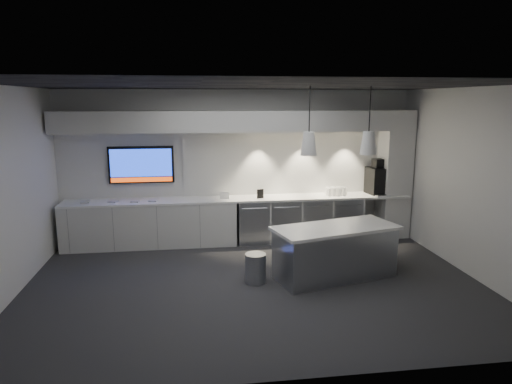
{
  "coord_description": "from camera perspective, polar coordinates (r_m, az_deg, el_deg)",
  "views": [
    {
      "loc": [
        -0.89,
        -6.58,
        2.79
      ],
      "look_at": [
        0.17,
        1.1,
        1.23
      ],
      "focal_mm": 32.0,
      "sensor_mm": 36.0,
      "label": 1
    }
  ],
  "objects": [
    {
      "name": "ceiling",
      "position": [
        6.64,
        -0.15,
        13.19
      ],
      "size": [
        7.0,
        7.0,
        0.0
      ],
      "primitive_type": "plane",
      "rotation": [
        3.14,
        0.0,
        0.0
      ],
      "color": "black",
      "rests_on": "wall_back"
    },
    {
      "name": "island",
      "position": [
        7.44,
        9.84,
        -7.35
      ],
      "size": [
        2.12,
        1.32,
        0.84
      ],
      "rotation": [
        0.0,
        0.0,
        0.26
      ],
      "color": "#9CA0A5",
      "rests_on": "floor"
    },
    {
      "name": "sign_black",
      "position": [
        8.95,
        0.54,
        -0.22
      ],
      "size": [
        0.14,
        0.07,
        0.18
      ],
      "primitive_type": "cube",
      "rotation": [
        0.0,
        0.0,
        0.34
      ],
      "color": "black",
      "rests_on": "back_counter"
    },
    {
      "name": "wall_back",
      "position": [
        9.21,
        -2.25,
        3.33
      ],
      "size": [
        7.0,
        0.0,
        7.0
      ],
      "primitive_type": "plane",
      "rotation": [
        1.57,
        0.0,
        0.0
      ],
      "color": "silver",
      "rests_on": "floor"
    },
    {
      "name": "soffit",
      "position": [
        8.83,
        -2.1,
        8.85
      ],
      "size": [
        6.9,
        0.6,
        0.4
      ],
      "primitive_type": "cube",
      "color": "silver",
      "rests_on": "wall_back"
    },
    {
      "name": "wall_front",
      "position": [
        4.37,
        4.3,
        -5.84
      ],
      "size": [
        7.0,
        0.0,
        7.0
      ],
      "primitive_type": "plane",
      "rotation": [
        -1.57,
        0.0,
        0.0
      ],
      "color": "silver",
      "rests_on": "floor"
    },
    {
      "name": "column",
      "position": [
        9.8,
        16.92,
        2.15
      ],
      "size": [
        0.55,
        0.55,
        2.6
      ],
      "primitive_type": "cube",
      "color": "silver",
      "rests_on": "floor"
    },
    {
      "name": "fridge_unit_c",
      "position": [
        9.38,
        7.24,
        -3.31
      ],
      "size": [
        0.6,
        0.61,
        0.85
      ],
      "primitive_type": "cube",
      "color": "#9CA0A5",
      "rests_on": "floor"
    },
    {
      "name": "left_base_cabinets",
      "position": [
        9.1,
        -13.04,
        -3.94
      ],
      "size": [
        3.3,
        0.63,
        0.86
      ],
      "primitive_type": "cube",
      "color": "silver",
      "rests_on": "floor"
    },
    {
      "name": "fridge_unit_a",
      "position": [
        9.14,
        -0.43,
        -3.61
      ],
      "size": [
        0.6,
        0.61,
        0.85
      ],
      "primitive_type": "cube",
      "color": "#9CA0A5",
      "rests_on": "floor"
    },
    {
      "name": "coffee_machine",
      "position": [
        9.67,
        15.0,
        1.52
      ],
      "size": [
        0.44,
        0.6,
        0.72
      ],
      "rotation": [
        0.0,
        0.0,
        0.1
      ],
      "color": "black",
      "rests_on": "back_counter"
    },
    {
      "name": "cup_cluster",
      "position": [
        9.37,
        9.99,
        0.08
      ],
      "size": [
        0.4,
        0.19,
        0.16
      ],
      "primitive_type": null,
      "color": "white",
      "rests_on": "back_counter"
    },
    {
      "name": "tray_d",
      "position": [
        8.92,
        -12.67,
        -1.04
      ],
      "size": [
        0.2,
        0.2,
        0.02
      ],
      "primitive_type": "cube",
      "rotation": [
        0.0,
        0.0,
        -0.27
      ],
      "color": "#AFAFAF",
      "rests_on": "back_counter"
    },
    {
      "name": "wall_left",
      "position": [
        7.19,
        -28.99,
        -0.4
      ],
      "size": [
        0.0,
        7.0,
        7.0
      ],
      "primitive_type": "plane",
      "rotation": [
        1.57,
        0.0,
        1.57
      ],
      "color": "silver",
      "rests_on": "floor"
    },
    {
      "name": "fridge_unit_d",
      "position": [
        9.56,
        10.89,
        -3.14
      ],
      "size": [
        0.6,
        0.61,
        0.85
      ],
      "primitive_type": "cube",
      "color": "#9CA0A5",
      "rests_on": "floor"
    },
    {
      "name": "pendant_left",
      "position": [
        6.95,
        6.62,
        6.06
      ],
      "size": [
        0.25,
        0.25,
        1.05
      ],
      "color": "silver",
      "rests_on": "ceiling"
    },
    {
      "name": "tray_c",
      "position": [
        8.94,
        -14.83,
        -1.12
      ],
      "size": [
        0.19,
        0.19,
        0.02
      ],
      "primitive_type": "cube",
      "rotation": [
        0.0,
        0.0,
        -0.19
      ],
      "color": "#AFAFAF",
      "rests_on": "back_counter"
    },
    {
      "name": "wall_tv",
      "position": [
        9.16,
        -14.15,
        3.32
      ],
      "size": [
        1.25,
        0.07,
        0.72
      ],
      "color": "black",
      "rests_on": "wall_back"
    },
    {
      "name": "wall_right",
      "position": [
        8.01,
        25.5,
        1.0
      ],
      "size": [
        0.0,
        7.0,
        7.0
      ],
      "primitive_type": "plane",
      "rotation": [
        1.57,
        0.0,
        -1.57
      ],
      "color": "silver",
      "rests_on": "floor"
    },
    {
      "name": "backsplash",
      "position": [
        9.38,
        5.09,
        3.75
      ],
      "size": [
        4.6,
        0.03,
        1.3
      ],
      "primitive_type": "cube",
      "color": "silver",
      "rests_on": "wall_back"
    },
    {
      "name": "floor",
      "position": [
        7.2,
        -0.14,
        -11.42
      ],
      "size": [
        7.0,
        7.0,
        0.0
      ],
      "primitive_type": "plane",
      "color": "#2B2A2D",
      "rests_on": "ground"
    },
    {
      "name": "bin",
      "position": [
        7.18,
        -0.06,
        -9.49
      ],
      "size": [
        0.4,
        0.4,
        0.46
      ],
      "primitive_type": "cylinder",
      "rotation": [
        0.0,
        0.0,
        0.26
      ],
      "color": "#9CA0A5",
      "rests_on": "floor"
    },
    {
      "name": "pendant_right",
      "position": [
        7.24,
        13.87,
        6.02
      ],
      "size": [
        0.25,
        0.25,
        1.05
      ],
      "color": "silver",
      "rests_on": "ceiling"
    },
    {
      "name": "tray_b",
      "position": [
        9.04,
        -17.41,
        -1.13
      ],
      "size": [
        0.2,
        0.2,
        0.02
      ],
      "primitive_type": "cube",
      "rotation": [
        0.0,
        0.0,
        -0.32
      ],
      "color": "#AFAFAF",
      "rests_on": "back_counter"
    },
    {
      "name": "fridge_unit_b",
      "position": [
        9.24,
        3.45,
        -3.47
      ],
      "size": [
        0.6,
        0.61,
        0.85
      ],
      "primitive_type": "cube",
      "color": "#9CA0A5",
      "rests_on": "floor"
    },
    {
      "name": "sign_white",
      "position": [
        8.92,
        -3.95,
        -0.41
      ],
      "size": [
        0.18,
        0.06,
        0.14
      ],
      "primitive_type": "cube",
      "rotation": [
        0.0,
        0.0,
        -0.21
      ],
      "color": "white",
      "rests_on": "back_counter"
    },
    {
      "name": "back_counter",
      "position": [
        9.0,
        -2.01,
        -0.87
      ],
      "size": [
        6.8,
        0.65,
        0.04
      ],
      "primitive_type": "cube",
      "color": "white",
      "rests_on": "left_base_cabinets"
    },
    {
      "name": "tray_a",
      "position": [
        9.16,
        -20.58,
        -1.18
      ],
      "size": [
        0.17,
        0.17,
        0.02
      ],
      "primitive_type": "cube",
      "rotation": [
        0.0,
        0.0,
        0.09
      ],
      "color": "#AFAFAF",
      "rests_on": "back_counter"
    }
  ]
}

